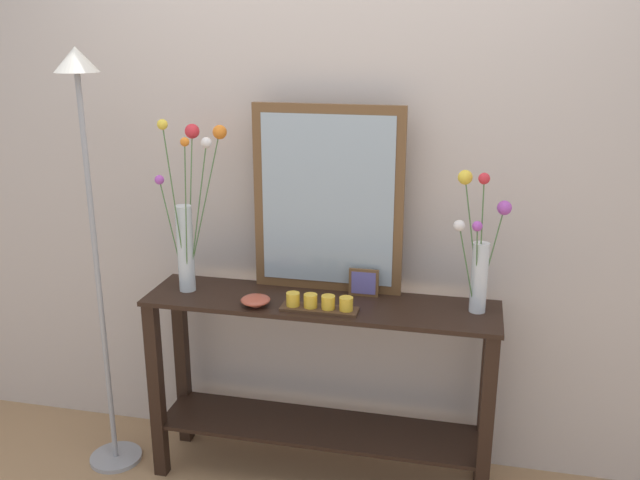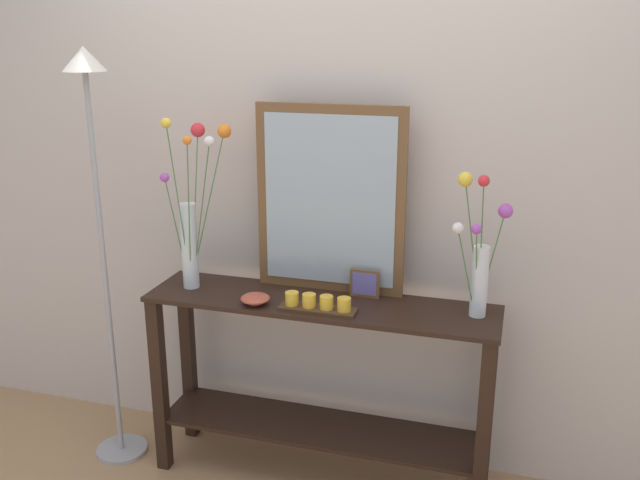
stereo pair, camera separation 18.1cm
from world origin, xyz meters
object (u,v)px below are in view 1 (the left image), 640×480
console_table (320,372)px  picture_frame_small (364,283)px  mirror_leaning (328,200)px  tall_vase_left (188,218)px  floor_lamp (90,198)px  decorative_bowl (256,300)px  vase_right (480,253)px  candle_tray (319,304)px

console_table → picture_frame_small: (0.17, 0.10, 0.39)m
mirror_leaning → tall_vase_left: 0.61m
picture_frame_small → floor_lamp: size_ratio=0.07×
floor_lamp → decorative_bowl: bearing=-0.7°
vase_right → tall_vase_left: bearing=-179.1°
floor_lamp → candle_tray: bearing=0.0°
console_table → candle_tray: size_ratio=4.72×
mirror_leaning → console_table: bearing=-91.1°
console_table → decorative_bowl: size_ratio=12.18×
picture_frame_small → floor_lamp: 1.21m
tall_vase_left → floor_lamp: floor_lamp is taller
tall_vase_left → floor_lamp: bearing=-164.1°
tall_vase_left → mirror_leaning: bearing=12.8°
tall_vase_left → candle_tray: size_ratio=2.38×
vase_right → decorative_bowl: bearing=-171.2°
mirror_leaning → decorative_bowl: 0.52m
mirror_leaning → vase_right: size_ratio=1.39×
vase_right → candle_tray: (-0.62, -0.13, -0.22)m
console_table → mirror_leaning: mirror_leaning is taller
tall_vase_left → floor_lamp: 0.42m
candle_tray → floor_lamp: floor_lamp is taller
mirror_leaning → picture_frame_small: size_ratio=6.30×
candle_tray → decorative_bowl: (-0.27, -0.01, -0.00)m
picture_frame_small → mirror_leaning: bearing=164.4°
console_table → floor_lamp: bearing=-174.3°
vase_right → picture_frame_small: 0.51m
mirror_leaning → decorative_bowl: bearing=-135.0°
mirror_leaning → picture_frame_small: 0.38m
floor_lamp → vase_right: bearing=4.6°
vase_right → mirror_leaning: bearing=169.8°
mirror_leaning → candle_tray: bearing=-86.2°
candle_tray → vase_right: bearing=11.7°
candle_tray → floor_lamp: (-0.99, -0.00, 0.39)m
mirror_leaning → vase_right: (0.64, -0.11, -0.15)m
console_table → picture_frame_small: bearing=31.0°
console_table → tall_vase_left: bearing=178.6°
picture_frame_small → console_table: bearing=-149.0°
tall_vase_left → picture_frame_small: 0.80m
console_table → candle_tray: bearing=-78.8°
vase_right → picture_frame_small: bearing=171.8°
vase_right → decorative_bowl: size_ratio=4.71×
vase_right → floor_lamp: 1.63m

